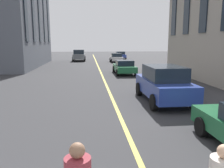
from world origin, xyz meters
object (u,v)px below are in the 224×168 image
object	(u,v)px
car_green_mid	(124,67)
car_blue_near	(164,83)
car_blue_far	(120,55)
car_grey_oncoming	(79,55)
car_silver_parked_a	(116,58)

from	to	relation	value
car_green_mid	car_blue_near	bearing A→B (deg)	-178.17
car_green_mid	car_blue_far	xyz separation A→B (m)	(21.74, -2.65, -0.00)
car_blue_far	car_blue_near	size ratio (longest dim) A/B	0.83
car_grey_oncoming	car_silver_parked_a	size ratio (longest dim) A/B	1.21
car_blue_near	car_grey_oncoming	world-z (taller)	same
car_green_mid	car_silver_parked_a	distance (m)	14.45
car_silver_parked_a	car_green_mid	bearing A→B (deg)	176.17
car_blue_far	car_blue_near	distance (m)	32.77
car_blue_near	car_blue_far	bearing A→B (deg)	-4.03
car_blue_near	car_silver_parked_a	xyz separation A→B (m)	(25.37, -0.62, -0.27)
car_green_mid	car_blue_near	distance (m)	10.96
car_blue_near	car_grey_oncoming	size ratio (longest dim) A/B	1.00
car_green_mid	car_blue_near	xyz separation A→B (m)	(-10.95, -0.35, 0.27)
car_green_mid	car_silver_parked_a	bearing A→B (deg)	-3.83
car_green_mid	car_grey_oncoming	bearing A→B (deg)	16.23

